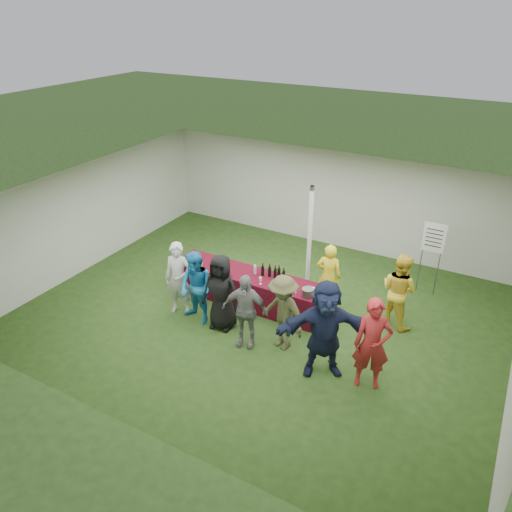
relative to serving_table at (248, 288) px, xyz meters
The scene contains 18 objects.
ground 0.68m from the serving_table, 21.90° to the right, with size 60.00×60.00×0.00m, color #284719.
tent 1.73m from the serving_table, 43.85° to the left, with size 10.00×10.00×10.00m.
serving_table is the anchor object (origin of this frame).
wine_bottles 0.77m from the serving_table, 13.37° to the left, with size 0.58×0.16×0.32m.
wine_glasses 0.62m from the serving_table, 137.81° to the right, with size 2.68×0.15×0.16m.
water_bottle 0.50m from the serving_table, 31.65° to the left, with size 0.07×0.07×0.23m.
bar_towel 1.60m from the serving_table, ahead, with size 0.25×0.18×0.03m, color white.
dump_bucket 1.64m from the serving_table, ahead, with size 0.24×0.24×0.18m, color slate.
wine_list_sign 4.32m from the serving_table, 34.75° to the left, with size 0.50×0.03×1.80m.
staff_pourer 1.84m from the serving_table, 23.79° to the left, with size 0.57×0.37×1.56m, color yellow.
staff_back 3.31m from the serving_table, 14.34° to the left, with size 0.81×0.63×1.66m, color yellow.
customer_0 1.63m from the serving_table, 135.55° to the right, with size 0.62×0.41×1.70m, color beige.
customer_1 1.39m from the serving_table, 116.33° to the right, with size 0.80×0.62×1.64m, color #1D7BBB.
customer_2 1.19m from the serving_table, 90.87° to the right, with size 0.82×0.54×1.69m, color black.
customer_3 1.61m from the serving_table, 62.36° to the right, with size 0.93×0.39×1.59m, color gray.
customer_4 1.84m from the serving_table, 37.88° to the right, with size 1.04×0.60×1.61m, color #494A2A.
customer_5 2.85m from the serving_table, 30.27° to the right, with size 1.80×0.57×1.94m, color #18203E.
customer_6 3.56m from the serving_table, 22.10° to the right, with size 0.65×0.43×1.79m, color #A72123.
Camera 1 is at (4.38, -8.22, 6.29)m, focal length 35.00 mm.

